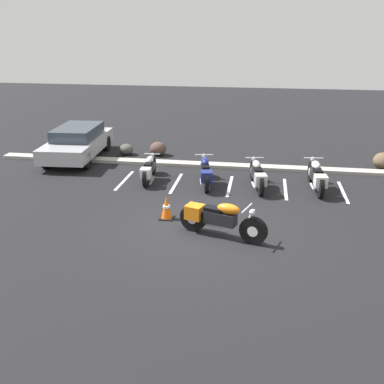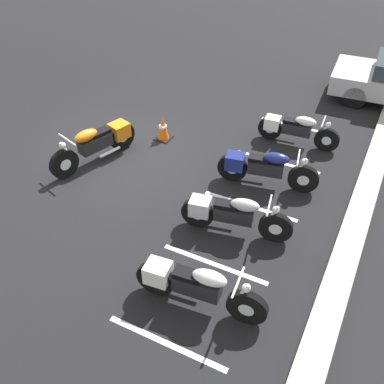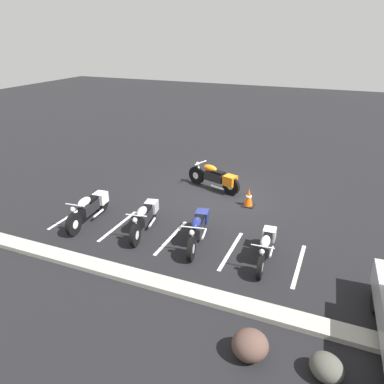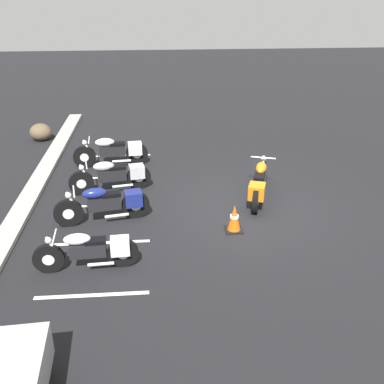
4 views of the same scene
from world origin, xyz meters
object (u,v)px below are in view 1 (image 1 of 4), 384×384
Objects in this scene: parked_bike_0 at (149,169)px; parked_bike_3 at (317,176)px; parked_bike_1 at (205,172)px; landscape_rock_1 at (126,149)px; parked_bike_2 at (257,175)px; car_silver at (78,142)px; traffic_cone at (166,208)px; landscape_rock_2 at (383,161)px; motorcycle_orange_featured at (218,218)px; landscape_rock_0 at (158,149)px.

parked_bike_0 is 5.62m from parked_bike_3.
parked_bike_1 is 3.57× the size of landscape_rock_1.
parked_bike_2 is (3.72, -0.18, 0.03)m from parked_bike_0.
car_silver reaches higher than parked_bike_1.
traffic_cone is at bearing -63.94° from landscape_rock_1.
landscape_rock_2 is at bearing -67.83° from parked_bike_2.
parked_bike_2 is 6.48m from landscape_rock_1.
parked_bike_1 is at bearing 120.48° from motorcycle_orange_featured.
car_silver is at bearing 52.63° from parked_bike_0.
landscape_rock_2 is (10.16, -0.39, 0.08)m from landscape_rock_1.
parked_bike_1 is 4.22m from landscape_rock_0.
motorcycle_orange_featured is at bearing -65.87° from landscape_rock_0.
parked_bike_1 reaches higher than parked_bike_0.
landscape_rock_0 is (3.10, 0.94, -0.40)m from car_silver.
parked_bike_1 is at bearing 77.89° from parked_bike_2.
landscape_rock_0 reaches higher than landscape_rock_1.
parked_bike_2 reaches higher than landscape_rock_2.
car_silver reaches higher than landscape_rock_2.
landscape_rock_2 reaches higher than landscape_rock_0.
car_silver is at bearing 131.65° from traffic_cone.
parked_bike_1 is (-0.83, 3.85, -0.02)m from motorcycle_orange_featured.
parked_bike_0 is 3.19× the size of traffic_cone.
car_silver is (-7.27, 2.55, 0.21)m from parked_bike_2.
traffic_cone is (-1.53, 0.91, -0.19)m from motorcycle_orange_featured.
landscape_rock_2 is 9.22m from traffic_cone.
landscape_rock_2 is (11.92, 0.47, -0.37)m from car_silver.
parked_bike_2 reaches higher than landscape_rock_0.
parked_bike_1 is at bearing 61.98° from car_silver.
car_silver reaches higher than traffic_cone.
landscape_rock_1 is 10.17m from landscape_rock_2.
parked_bike_2 is 1.91m from parked_bike_3.
car_silver is 3.27m from landscape_rock_0.
landscape_rock_1 is (-4.61, 7.21, -0.27)m from motorcycle_orange_featured.
parked_bike_3 is (2.81, 3.95, -0.02)m from motorcycle_orange_featured.
parked_bike_3 is 5.30m from traffic_cone.
motorcycle_orange_featured is 3.34× the size of landscape_rock_0.
landscape_rock_1 is 0.97× the size of traffic_cone.
parked_bike_0 is 1.99m from parked_bike_1.
parked_bike_2 reaches higher than parked_bike_0.
car_silver is at bearing 59.95° from parked_bike_2.
parked_bike_2 is 5.54m from landscape_rock_2.
parked_bike_2 is 0.50× the size of car_silver.
parked_bike_1 is at bearing -54.77° from landscape_rock_0.
car_silver reaches higher than motorcycle_orange_featured.
landscape_rock_2 is at bearing 39.86° from traffic_cone.
motorcycle_orange_featured reaches higher than parked_bike_1.
motorcycle_orange_featured reaches higher than landscape_rock_2.
landscape_rock_1 is at bearing 140.87° from motorcycle_orange_featured.
landscape_rock_0 is at bearing 3.64° from landscape_rock_1.
car_silver is 6.82× the size of traffic_cone.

